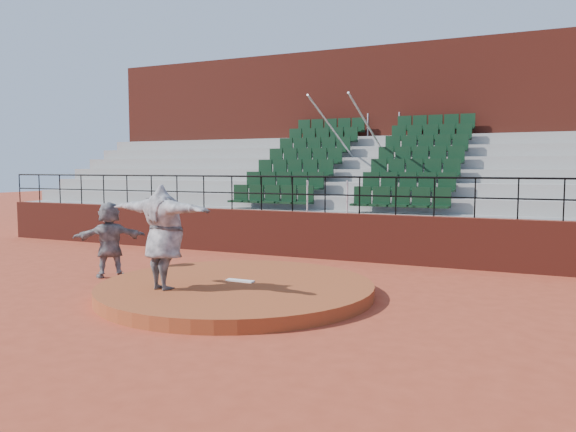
# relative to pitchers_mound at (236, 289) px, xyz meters

# --- Properties ---
(ground) EXTENTS (90.00, 90.00, 0.00)m
(ground) POSITION_rel_pitchers_mound_xyz_m (0.00, 0.00, -0.12)
(ground) COLOR #A93F26
(ground) RESTS_ON ground
(pitchers_mound) EXTENTS (5.50, 5.50, 0.25)m
(pitchers_mound) POSITION_rel_pitchers_mound_xyz_m (0.00, 0.00, 0.00)
(pitchers_mound) COLOR #9C4623
(pitchers_mound) RESTS_ON ground
(pitching_rubber) EXTENTS (0.60, 0.15, 0.03)m
(pitching_rubber) POSITION_rel_pitchers_mound_xyz_m (0.00, 0.15, 0.14)
(pitching_rubber) COLOR white
(pitching_rubber) RESTS_ON pitchers_mound
(boundary_wall) EXTENTS (24.00, 0.30, 1.30)m
(boundary_wall) POSITION_rel_pitchers_mound_xyz_m (0.00, 5.00, 0.53)
(boundary_wall) COLOR maroon
(boundary_wall) RESTS_ON ground
(wall_railing) EXTENTS (24.04, 0.05, 1.03)m
(wall_railing) POSITION_rel_pitchers_mound_xyz_m (0.00, 5.00, 1.90)
(wall_railing) COLOR black
(wall_railing) RESTS_ON boundary_wall
(seating_deck) EXTENTS (24.00, 5.97, 4.63)m
(seating_deck) POSITION_rel_pitchers_mound_xyz_m (0.00, 8.65, 1.31)
(seating_deck) COLOR gray
(seating_deck) RESTS_ON ground
(press_box_facade) EXTENTS (24.00, 3.00, 7.10)m
(press_box_facade) POSITION_rel_pitchers_mound_xyz_m (0.00, 12.60, 3.43)
(press_box_facade) COLOR maroon
(press_box_facade) RESTS_ON ground
(pitcher) EXTENTS (2.52, 1.03, 1.99)m
(pitcher) POSITION_rel_pitchers_mound_xyz_m (-0.96, -1.08, 1.12)
(pitcher) COLOR black
(pitcher) RESTS_ON pitchers_mound
(fielder) EXTENTS (1.57, 1.49, 1.77)m
(fielder) POSITION_rel_pitchers_mound_xyz_m (-3.63, 0.42, 0.76)
(fielder) COLOR black
(fielder) RESTS_ON ground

